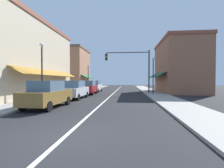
% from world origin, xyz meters
% --- Properties ---
extents(ground_plane, '(80.00, 80.00, 0.00)m').
position_xyz_m(ground_plane, '(0.00, 18.00, 0.00)').
color(ground_plane, black).
extents(sidewalk_left, '(2.60, 56.00, 0.12)m').
position_xyz_m(sidewalk_left, '(-5.50, 18.00, 0.06)').
color(sidewalk_left, gray).
rests_on(sidewalk_left, ground).
extents(sidewalk_right, '(2.60, 56.00, 0.12)m').
position_xyz_m(sidewalk_right, '(5.50, 18.00, 0.06)').
color(sidewalk_right, gray).
rests_on(sidewalk_right, ground).
extents(lane_center_stripe, '(0.14, 52.00, 0.01)m').
position_xyz_m(lane_center_stripe, '(0.00, 18.00, 0.00)').
color(lane_center_stripe, silver).
rests_on(lane_center_stripe, ground).
extents(storefront_left_block, '(6.29, 14.20, 8.17)m').
position_xyz_m(storefront_left_block, '(-9.29, 12.00, 4.09)').
color(storefront_left_block, '#BCAD8E').
rests_on(storefront_left_block, ground).
extents(storefront_right_block, '(6.60, 10.20, 7.64)m').
position_xyz_m(storefront_right_block, '(9.44, 20.00, 3.82)').
color(storefront_right_block, '#8E5B42').
rests_on(storefront_right_block, ground).
extents(storefront_far_left, '(5.48, 8.20, 8.40)m').
position_xyz_m(storefront_far_left, '(-8.88, 28.00, 4.20)').
color(storefront_far_left, '#9E6B4C').
rests_on(storefront_far_left, ground).
extents(parked_car_nearest_left, '(1.88, 4.15, 1.77)m').
position_xyz_m(parked_car_nearest_left, '(-3.24, 5.20, 0.88)').
color(parked_car_nearest_left, brown).
rests_on(parked_car_nearest_left, ground).
extents(parked_car_second_left, '(1.86, 4.14, 1.77)m').
position_xyz_m(parked_car_second_left, '(-3.17, 10.42, 0.88)').
color(parked_car_second_left, '#B7BABF').
rests_on(parked_car_second_left, ground).
extents(parked_car_third_left, '(1.84, 4.13, 1.77)m').
position_xyz_m(parked_car_third_left, '(-3.06, 15.46, 0.88)').
color(parked_car_third_left, maroon).
rests_on(parked_car_third_left, ground).
extents(parked_car_far_left, '(1.82, 4.12, 1.77)m').
position_xyz_m(parked_car_far_left, '(-3.19, 20.14, 0.88)').
color(parked_car_far_left, silver).
rests_on(parked_car_far_left, ground).
extents(traffic_signal_mast_arm, '(6.00, 0.50, 5.84)m').
position_xyz_m(traffic_signal_mast_arm, '(2.72, 17.26, 4.04)').
color(traffic_signal_mast_arm, '#333333').
rests_on(traffic_signal_mast_arm, ground).
extents(street_lamp_left_near, '(0.36, 0.36, 4.90)m').
position_xyz_m(street_lamp_left_near, '(-5.13, 7.94, 3.29)').
color(street_lamp_left_near, black).
rests_on(street_lamp_left_near, ground).
extents(street_lamp_right_mid, '(0.36, 0.36, 4.73)m').
position_xyz_m(street_lamp_right_mid, '(5.15, 15.98, 3.19)').
color(street_lamp_right_mid, black).
rests_on(street_lamp_right_mid, ground).
extents(street_lamp_left_far, '(0.36, 0.36, 4.69)m').
position_xyz_m(street_lamp_left_far, '(-4.98, 23.10, 3.17)').
color(street_lamp_left_far, black).
rests_on(street_lamp_left_far, ground).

